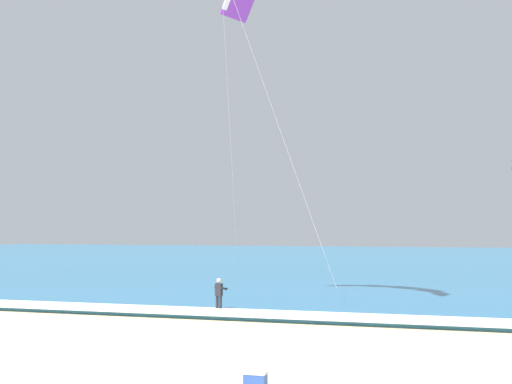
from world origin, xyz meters
The scene contains 6 objects.
ground_plane centered at (0.00, 0.00, 0.00)m, with size 200.00×200.00×0.00m, color beige.
sea centered at (0.00, 70.37, 0.10)m, with size 200.00×120.00×0.20m, color teal.
surf_foam centered at (0.00, 11.37, 0.22)m, with size 200.00×2.64×0.04m, color white.
surfboard centered at (-0.19, 12.51, 0.03)m, with size 0.79×1.47×0.09m.
kitesurfer centered at (-0.19, 12.53, 0.94)m, with size 0.61×0.61×1.69m.
cooler_box centered at (5.50, -0.59, 0.20)m, with size 0.58×0.38×0.40m.
Camera 1 is at (10.05, -16.11, 4.02)m, focal length 43.49 mm.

